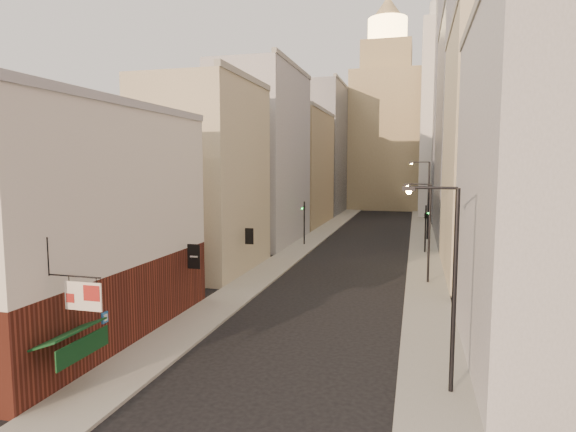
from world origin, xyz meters
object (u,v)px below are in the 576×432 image
Objects in this scene: white_tower at (444,111)px; clock_tower at (385,124)px; traffic_light_right at (426,218)px; streetlamp_mid at (427,227)px; streetlamp_far at (426,196)px; streetlamp_near at (449,278)px; traffic_light_left at (304,214)px.

clock_tower is at bearing 128.16° from white_tower.
traffic_light_right is at bearing -81.86° from clock_tower.
streetlamp_far is at bearing 93.18° from streetlamp_mid.
streetlamp_near is 1.07× the size of streetlamp_mid.
traffic_light_left is at bearing -96.20° from clock_tower.
white_tower reaches higher than traffic_light_right.
traffic_light_left and traffic_light_right have the same top height.
streetlamp_far is (0.37, 22.43, 1.04)m from streetlamp_mid.
clock_tower is 68.09m from streetlamp_mid.
white_tower is at bearing -107.47° from traffic_light_left.
streetlamp_near is 31.62m from traffic_light_right.
streetlamp_far reaches higher than streetlamp_near.
clock_tower is at bearing -89.77° from traffic_light_left.
streetlamp_far is at bearing -86.68° from traffic_light_right.
white_tower reaches higher than streetlamp_near.
traffic_light_right is at bearing -83.03° from streetlamp_far.
traffic_light_right is (13.20, -1.80, 0.13)m from traffic_light_left.
streetlamp_mid is at bearing -93.91° from white_tower.
streetlamp_near is 40.89m from streetlamp_far.
streetlamp_near is at bearing -84.69° from clock_tower.
streetlamp_near reaches higher than streetlamp_mid.
streetlamp_far reaches higher than traffic_light_left.
traffic_light_left is at bearing -3.33° from traffic_light_right.
traffic_light_left is 13.32m from traffic_light_right.
clock_tower is 4.71× the size of streetlamp_far.
streetlamp_near is at bearing 94.96° from traffic_light_right.
clock_tower is 55.53m from traffic_light_right.
traffic_light_left is (-13.38, -7.48, -1.84)m from streetlamp_far.
traffic_light_right is (-0.28, 31.60, -0.99)m from streetlamp_near.
white_tower is 8.30× the size of traffic_light_right.
streetlamp_far is 1.91× the size of traffic_light_right.
streetlamp_near is 1.65× the size of traffic_light_left.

